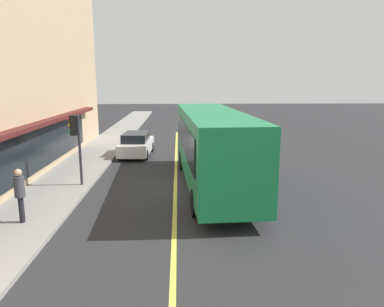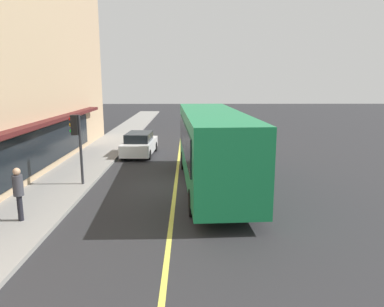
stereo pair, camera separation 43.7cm
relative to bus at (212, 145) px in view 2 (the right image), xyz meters
name	(u,v)px [view 2 (the right image)]	position (x,y,z in m)	size (l,w,h in m)	color
ground	(175,187)	(0.05, 1.69, -1.99)	(120.00, 120.00, 0.00)	#28282B
sidewalk	(61,186)	(0.05, 7.02, -1.91)	(80.00, 2.92, 0.15)	gray
lane_centre_stripe	(175,187)	(0.05, 1.69, -1.98)	(36.00, 0.16, 0.01)	#D8D14C
bus	(212,145)	(0.00, 0.00, 0.00)	(11.25, 3.13, 3.50)	#197F47
traffic_light	(76,133)	(0.09, 6.15, 0.55)	(0.30, 0.52, 3.20)	#2D2D33
car_white	(140,144)	(7.32, 4.30, -1.24)	(4.38, 2.03, 1.52)	white
pedestrian_mid_block	(18,189)	(-4.38, 6.83, -0.71)	(0.34, 0.34, 1.86)	black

